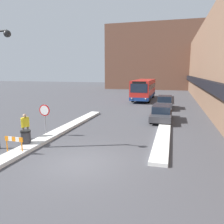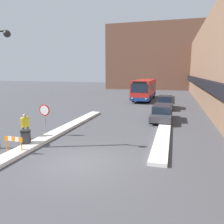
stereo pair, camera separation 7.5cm
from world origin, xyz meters
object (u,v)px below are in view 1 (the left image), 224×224
stop_sign (45,114)px  trash_bin (26,138)px  pedestrian (25,124)px  parked_car_front (161,113)px  city_bus (144,89)px  parked_car_middle (165,102)px  construction_barricade (14,142)px

stop_sign → trash_bin: stop_sign is taller
pedestrian → parked_car_front: bearing=-17.2°
parked_car_front → stop_sign: bearing=-135.5°
city_bus → trash_bin: 24.17m
parked_car_front → pedestrian: 11.44m
city_bus → pedestrian: bearing=-101.4°
parked_car_middle → trash_bin: 17.62m
trash_bin → construction_barricade: (0.21, -1.23, 0.19)m
parked_car_front → stop_sign: 10.21m
parked_car_middle → construction_barricade: 18.66m
parked_car_front → trash_bin: 11.73m
pedestrian → parked_car_middle: bearing=-0.7°
parked_car_middle → pedestrian: bearing=-118.5°
parked_car_front → stop_sign: stop_sign is taller
city_bus → parked_car_front: 15.06m
stop_sign → city_bus: bearing=80.2°
pedestrian → trash_bin: size_ratio=1.76×
pedestrian → trash_bin: 1.53m
construction_barricade → trash_bin: bearing=99.8°
stop_sign → pedestrian: stop_sign is taller
city_bus → construction_barricade: size_ratio=9.75×
parked_car_front → parked_car_middle: 6.83m
city_bus → parked_car_middle: city_bus is taller
pedestrian → construction_barricade: 2.63m
parked_car_middle → stop_sign: stop_sign is taller
parked_car_middle → trash_bin: bearing=-114.2°
parked_car_middle → city_bus: bearing=114.2°
pedestrian → construction_barricade: bearing=-127.8°
trash_bin → construction_barricade: 1.26m
parked_car_front → construction_barricade: bearing=-123.8°
parked_car_middle → stop_sign: size_ratio=1.95×
construction_barricade → city_bus: bearing=82.0°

